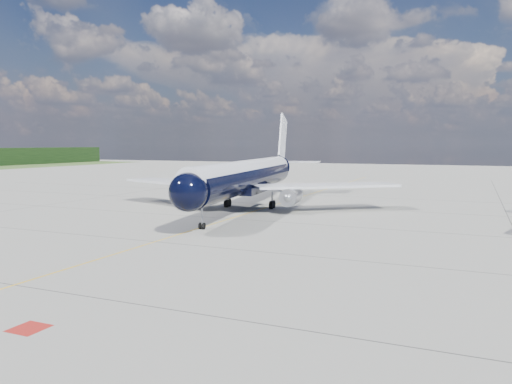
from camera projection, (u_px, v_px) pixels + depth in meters
ground at (248, 213)px, 62.94m from camera, size 320.00×320.00×0.00m
taxiway_centerline at (230, 219)px, 58.38m from camera, size 0.16×160.00×0.01m
red_marking at (29, 328)px, 23.74m from camera, size 1.60×1.60×0.01m
main_airliner at (249, 176)px, 67.77m from camera, size 39.58×48.58×14.06m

